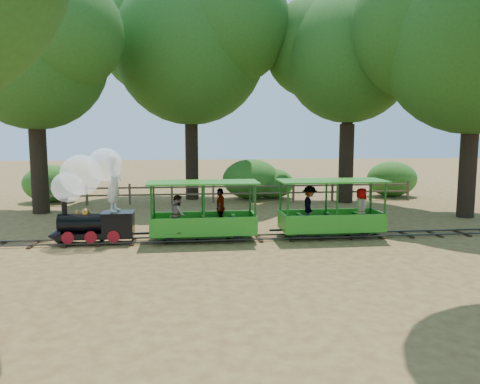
{
  "coord_description": "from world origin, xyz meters",
  "views": [
    {
      "loc": [
        -2.34,
        -14.63,
        3.43
      ],
      "look_at": [
        -0.56,
        0.5,
        1.49
      ],
      "focal_mm": 35.0,
      "sensor_mm": 36.0,
      "label": 1
    }
  ],
  "objects": [
    {
      "name": "ground",
      "position": [
        0.0,
        0.0,
        0.0
      ],
      "size": [
        90.0,
        90.0,
        0.0
      ],
      "primitive_type": "plane",
      "color": "#A08445",
      "rests_on": "ground"
    },
    {
      "name": "oak_e",
      "position": [
        8.96,
        3.1,
        7.33
      ],
      "size": [
        9.05,
        7.96,
        10.58
      ],
      "color": "#2D2116",
      "rests_on": "ground"
    },
    {
      "name": "oak_nw",
      "position": [
        -8.53,
        6.08,
        6.88
      ],
      "size": [
        7.62,
        6.7,
        9.63
      ],
      "color": "#2D2116",
      "rests_on": "ground"
    },
    {
      "name": "shrub_west",
      "position": [
        -9.0,
        9.3,
        0.92
      ],
      "size": [
        2.66,
        2.04,
        1.84
      ],
      "primitive_type": "ellipsoid",
      "color": "#2D6B1E",
      "rests_on": "ground"
    },
    {
      "name": "track",
      "position": [
        0.0,
        0.0,
        0.07
      ],
      "size": [
        22.0,
        1.0,
        0.1
      ],
      "color": "#3F3D3A",
      "rests_on": "ground"
    },
    {
      "name": "carriage_rear",
      "position": [
        2.36,
        0.04,
        0.83
      ],
      "size": [
        3.46,
        1.45,
        1.8
      ],
      "color": "#2D8F1F",
      "rests_on": "track"
    },
    {
      "name": "carriage_front",
      "position": [
        -1.83,
        0.0,
        0.78
      ],
      "size": [
        3.46,
        1.48,
        1.8
      ],
      "color": "#2D8F1F",
      "rests_on": "track"
    },
    {
      "name": "shrub_mid_e",
      "position": [
        2.18,
        9.3,
        0.78
      ],
      "size": [
        2.25,
        1.73,
        1.56
      ],
      "primitive_type": "ellipsoid",
      "color": "#2D6B1E",
      "rests_on": "ground"
    },
    {
      "name": "fence",
      "position": [
        0.0,
        8.0,
        0.58
      ],
      "size": [
        18.1,
        0.1,
        1.0
      ],
      "color": "brown",
      "rests_on": "ground"
    },
    {
      "name": "oak_nc",
      "position": [
        -2.04,
        9.6,
        7.99
      ],
      "size": [
        9.49,
        8.35,
        11.39
      ],
      "color": "#2D2116",
      "rests_on": "ground"
    },
    {
      "name": "locomotive",
      "position": [
        -5.28,
        0.08,
        1.71
      ],
      "size": [
        2.63,
        1.24,
        3.03
      ],
      "color": "black",
      "rests_on": "ground"
    },
    {
      "name": "oak_ne",
      "position": [
        5.47,
        7.58,
        7.27
      ],
      "size": [
        7.72,
        6.8,
        10.05
      ],
      "color": "#2D2116",
      "rests_on": "ground"
    },
    {
      "name": "shrub_east",
      "position": [
        8.72,
        9.3,
        0.95
      ],
      "size": [
        2.73,
        2.1,
        1.89
      ],
      "primitive_type": "ellipsoid",
      "color": "#2D6B1E",
      "rests_on": "ground"
    },
    {
      "name": "shrub_mid_w",
      "position": [
        1.04,
        9.3,
        1.03
      ],
      "size": [
        2.97,
        2.29,
        2.06
      ],
      "primitive_type": "ellipsoid",
      "color": "#2D6B1E",
      "rests_on": "ground"
    }
  ]
}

